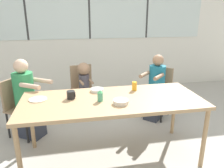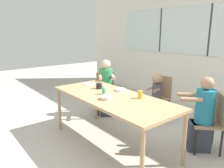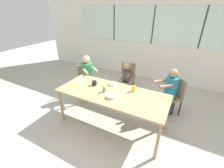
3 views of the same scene
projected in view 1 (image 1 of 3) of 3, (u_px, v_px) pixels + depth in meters
ground_plane at (112, 156)px, 2.76m from camera, size 16.00×16.00×0.00m
wall_back_with_windows at (90, 27)px, 4.80m from camera, size 8.40×0.08×2.80m
dining_table at (112, 103)px, 2.54m from camera, size 2.08×0.86×0.78m
chair_for_woman_green_shirt at (19, 102)px, 3.13m from camera, size 0.55×0.55×0.84m
chair_for_man_blue_shirt at (159, 88)px, 3.75m from camera, size 0.57×0.57×0.84m
chair_for_toddler at (83, 85)px, 3.89m from camera, size 0.47×0.47×0.84m
person_woman_green_shirt at (27, 102)px, 3.07m from camera, size 0.57×0.51×1.14m
person_man_blue_shirt at (155, 90)px, 3.62m from camera, size 0.53×0.53×1.09m
person_toddler at (85, 88)px, 3.76m from camera, size 0.25×0.37×0.93m
coffee_mug at (71, 95)px, 2.51m from camera, size 0.10×0.09×0.09m
sippy_cup at (100, 95)px, 2.44m from camera, size 0.07×0.07×0.13m
juice_glass at (134, 86)px, 2.78m from camera, size 0.06×0.06×0.11m
bowl_white_shallow at (121, 102)px, 2.38m from camera, size 0.17×0.17×0.05m
bowl_cereal at (97, 90)px, 2.75m from camera, size 0.16×0.16×0.04m
plate_tortillas at (38, 99)px, 2.49m from camera, size 0.20×0.20×0.01m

